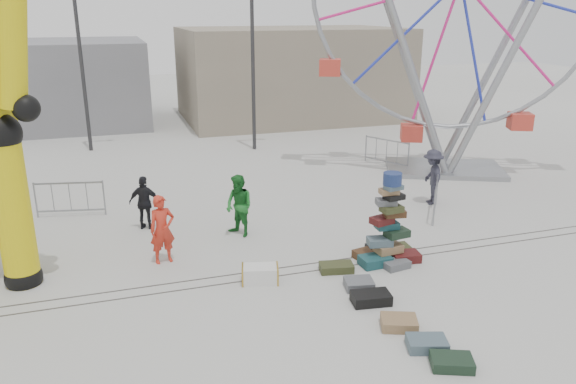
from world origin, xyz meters
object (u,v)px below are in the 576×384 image
object	(u,v)px
lamp_post_left	(82,47)
pedestrian_green	(239,206)
pedestrian_grey	(432,177)
pedestrian_black	(145,203)
barricade_dummy_c	(70,199)
suitcase_tower	(388,236)
barricade_wheel_back	(386,152)
steamer_trunk	(260,274)
barricade_wheel_front	(436,197)
pedestrian_red	(162,229)
lamp_post_right	(255,46)
ferris_wheel	(459,7)

from	to	relation	value
lamp_post_left	pedestrian_green	distance (m)	12.84
pedestrian_grey	pedestrian_black	bearing A→B (deg)	-76.60
barricade_dummy_c	pedestrian_grey	bearing A→B (deg)	-0.21
suitcase_tower	barricade_wheel_back	size ratio (longest dim) A/B	1.15
steamer_trunk	pedestrian_green	world-z (taller)	pedestrian_green
lamp_post_left	steamer_trunk	distance (m)	15.63
barricade_wheel_front	pedestrian_red	distance (m)	8.30
lamp_post_right	lamp_post_left	world-z (taller)	same
ferris_wheel	pedestrian_grey	world-z (taller)	ferris_wheel
pedestrian_red	suitcase_tower	bearing A→B (deg)	-28.24
ferris_wheel	pedestrian_green	bearing A→B (deg)	-132.66
ferris_wheel	barricade_dummy_c	size ratio (longest dim) A/B	6.16
suitcase_tower	pedestrian_grey	xyz separation A→B (m)	(3.36, 3.46, 0.25)
barricade_dummy_c	pedestrian_red	world-z (taller)	pedestrian_red
pedestrian_red	pedestrian_green	distance (m)	2.45
ferris_wheel	pedestrian_black	bearing A→B (deg)	-143.33
pedestrian_red	pedestrian_black	xyz separation A→B (m)	(-0.24, 2.42, -0.09)
lamp_post_left	pedestrian_grey	bearing A→B (deg)	-46.18
steamer_trunk	barricade_wheel_front	world-z (taller)	barricade_wheel_front
lamp_post_right	suitcase_tower	bearing A→B (deg)	-89.48
suitcase_tower	pedestrian_grey	world-z (taller)	suitcase_tower
barricade_dummy_c	suitcase_tower	bearing A→B (deg)	-25.40
ferris_wheel	pedestrian_grey	size ratio (longest dim) A/B	6.90
lamp_post_right	barricade_wheel_back	xyz separation A→B (m)	(4.23, -4.34, -3.93)
pedestrian_black	barricade_wheel_back	bearing A→B (deg)	-136.51
ferris_wheel	barricade_wheel_back	bearing A→B (deg)	166.48
barricade_wheel_back	pedestrian_grey	distance (m)	4.65
lamp_post_left	pedestrian_red	bearing A→B (deg)	-82.00
barricade_wheel_front	pedestrian_red	bearing A→B (deg)	130.40
suitcase_tower	pedestrian_grey	bearing A→B (deg)	45.51
barricade_dummy_c	pedestrian_grey	xyz separation A→B (m)	(11.02, -2.30, 0.34)
barricade_wheel_back	suitcase_tower	bearing A→B (deg)	-56.48
pedestrian_green	pedestrian_black	xyz separation A→B (m)	(-2.43, 1.32, -0.09)
barricade_wheel_front	pedestrian_red	size ratio (longest dim) A/B	1.16
lamp_post_left	pedestrian_grey	distance (m)	15.54
lamp_post_right	barricade_wheel_back	world-z (taller)	lamp_post_right
suitcase_tower	ferris_wheel	bearing A→B (deg)	48.02
pedestrian_black	pedestrian_grey	bearing A→B (deg)	-162.65
barricade_dummy_c	steamer_trunk	bearing A→B (deg)	-42.36
suitcase_tower	pedestrian_black	bearing A→B (deg)	143.66
steamer_trunk	barricade_wheel_back	size ratio (longest dim) A/B	0.42
barricade_dummy_c	pedestrian_green	size ratio (longest dim) A/B	1.16
suitcase_tower	barricade_wheel_front	xyz separation A→B (m)	(2.93, 2.51, -0.09)
pedestrian_red	pedestrian_black	bearing A→B (deg)	84.38
suitcase_tower	pedestrian_red	xyz separation A→B (m)	(-5.32, 1.61, 0.22)
barricade_wheel_front	pedestrian_grey	world-z (taller)	pedestrian_grey
suitcase_tower	lamp_post_left	bearing A→B (deg)	115.96
barricade_dummy_c	barricade_wheel_front	size ratio (longest dim) A/B	1.00
lamp_post_right	pedestrian_grey	size ratio (longest dim) A/B	4.48
barricade_dummy_c	pedestrian_red	bearing A→B (deg)	-49.03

